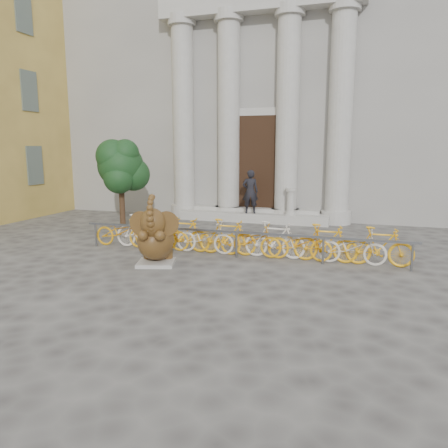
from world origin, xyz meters
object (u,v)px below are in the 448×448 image
(elephant_statue, at_px, (155,239))
(bike_rack, at_px, (238,237))
(tree, at_px, (121,167))
(pedestrian, at_px, (250,192))

(elephant_statue, bearing_deg, bike_rack, 26.59)
(elephant_statue, distance_m, tree, 5.72)
(pedestrian, bearing_deg, elephant_statue, 70.13)
(tree, bearing_deg, elephant_statue, -51.13)
(pedestrian, bearing_deg, tree, 18.69)
(tree, height_order, pedestrian, tree)
(bike_rack, height_order, tree, tree)
(bike_rack, bearing_deg, elephant_statue, -136.65)
(bike_rack, bearing_deg, tree, 152.80)
(bike_rack, distance_m, pedestrian, 5.47)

